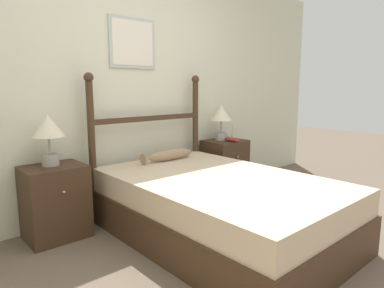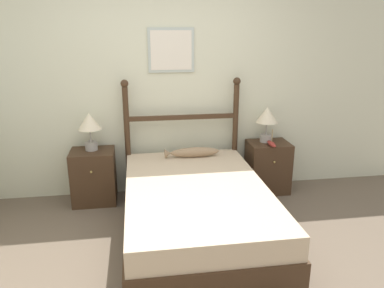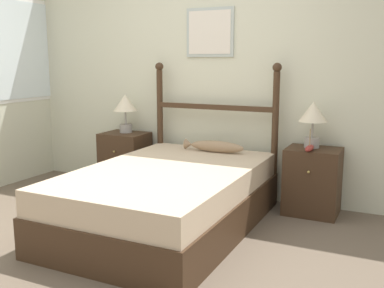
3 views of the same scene
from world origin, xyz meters
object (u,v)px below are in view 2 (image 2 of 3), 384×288
nightstand_left (94,176)px  model_boat (272,144)px  table_lamp_right (267,118)px  fish_pillow (192,152)px  nightstand_right (268,167)px  table_lamp_left (90,124)px  bed (196,211)px

nightstand_left → model_boat: 2.08m
table_lamp_right → fish_pillow: (-0.91, -0.14, -0.34)m
nightstand_right → fish_pillow: fish_pillow is taller
model_boat → table_lamp_left: bearing=175.5°
table_lamp_left → model_boat: bearing=-4.5°
model_boat → fish_pillow: bearing=178.6°
table_lamp_left → model_boat: (2.05, -0.16, -0.27)m
table_lamp_right → model_boat: table_lamp_right is taller
nightstand_left → nightstand_right: size_ratio=1.00×
table_lamp_left → model_boat: table_lamp_left is taller
bed → nightstand_left: (-1.03, 0.90, 0.05)m
bed → fish_pillow: bearing=83.8°
table_lamp_left → fish_pillow: bearing=-7.0°
nightstand_left → nightstand_right: same height
bed → table_lamp_left: bearing=137.9°
bed → table_lamp_left: table_lamp_left is taller
bed → nightstand_right: bearing=41.1°
bed → table_lamp_left: size_ratio=4.89×
nightstand_left → table_lamp_left: bearing=96.0°
nightstand_left → table_lamp_right: table_lamp_right is taller
bed → nightstand_left: nightstand_left is taller
table_lamp_right → model_boat: size_ratio=1.83×
nightstand_left → table_lamp_left: table_lamp_left is taller
nightstand_left → fish_pillow: fish_pillow is taller
table_lamp_left → model_boat: 2.07m
nightstand_right → model_boat: size_ratio=2.67×
table_lamp_left → table_lamp_right: size_ratio=1.00×
bed → model_boat: bearing=37.4°
nightstand_right → table_lamp_right: table_lamp_right is taller
model_boat → table_lamp_right: bearing=94.6°
nightstand_left → bed: bearing=-41.1°
bed → table_lamp_left: (-1.04, 0.94, 0.65)m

